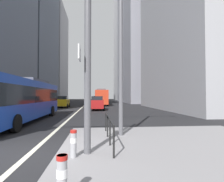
{
  "coord_description": "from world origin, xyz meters",
  "views": [
    {
      "loc": [
        2.25,
        -6.3,
        2.01
      ],
      "look_at": [
        5.99,
        33.07,
        3.07
      ],
      "focal_mm": 28.23,
      "sensor_mm": 36.0,
      "label": 1
    }
  ],
  "objects_px": {
    "car_receding_near": "(96,99)",
    "bollard_left": "(62,176)",
    "car_receding_far": "(97,103)",
    "street_lamp_post": "(121,27)",
    "car_oncoming_far": "(63,102)",
    "city_bus_blue_oncoming": "(23,98)",
    "bollard_right": "(73,142)",
    "car_oncoming_mid": "(60,101)",
    "traffic_signal_gantry": "(33,31)",
    "city_bus_red_receding": "(101,96)"
  },
  "relations": [
    {
      "from": "car_receding_near",
      "to": "bollard_left",
      "type": "xyz_separation_m",
      "value": [
        -0.84,
        -56.74,
        -0.38
      ]
    },
    {
      "from": "car_receding_far",
      "to": "street_lamp_post",
      "type": "relative_size",
      "value": 0.53
    },
    {
      "from": "bollard_left",
      "to": "street_lamp_post",
      "type": "bearing_deg",
      "value": 70.74
    },
    {
      "from": "car_oncoming_far",
      "to": "city_bus_blue_oncoming",
      "type": "bearing_deg",
      "value": -90.0
    },
    {
      "from": "street_lamp_post",
      "to": "bollard_right",
      "type": "relative_size",
      "value": 9.78
    },
    {
      "from": "city_bus_blue_oncoming",
      "to": "car_receding_far",
      "type": "relative_size",
      "value": 2.84
    },
    {
      "from": "car_receding_far",
      "to": "city_bus_blue_oncoming",
      "type": "bearing_deg",
      "value": -118.35
    },
    {
      "from": "car_receding_far",
      "to": "bollard_right",
      "type": "distance_m",
      "value": 19.28
    },
    {
      "from": "car_oncoming_mid",
      "to": "bollard_right",
      "type": "distance_m",
      "value": 32.8
    },
    {
      "from": "car_oncoming_mid",
      "to": "car_oncoming_far",
      "type": "bearing_deg",
      "value": -75.82
    },
    {
      "from": "traffic_signal_gantry",
      "to": "bollard_left",
      "type": "relative_size",
      "value": 7.28
    },
    {
      "from": "car_oncoming_mid",
      "to": "car_receding_near",
      "type": "distance_m",
      "value": 23.56
    },
    {
      "from": "city_bus_blue_oncoming",
      "to": "car_oncoming_mid",
      "type": "xyz_separation_m",
      "value": [
        -1.75,
        23.58,
        -0.85
      ]
    },
    {
      "from": "city_bus_red_receding",
      "to": "traffic_signal_gantry",
      "type": "relative_size",
      "value": 1.93
    },
    {
      "from": "bollard_left",
      "to": "city_bus_red_receding",
      "type": "bearing_deg",
      "value": 87.13
    },
    {
      "from": "traffic_signal_gantry",
      "to": "bollard_right",
      "type": "relative_size",
      "value": 7.33
    },
    {
      "from": "car_receding_near",
      "to": "car_receding_far",
      "type": "xyz_separation_m",
      "value": [
        0.03,
        -35.21,
        0.0
      ]
    },
    {
      "from": "car_receding_far",
      "to": "car_oncoming_far",
      "type": "distance_m",
      "value": 8.28
    },
    {
      "from": "city_bus_blue_oncoming",
      "to": "car_oncoming_mid",
      "type": "bearing_deg",
      "value": 94.25
    },
    {
      "from": "car_oncoming_mid",
      "to": "street_lamp_post",
      "type": "xyz_separation_m",
      "value": [
        8.44,
        -29.31,
        4.29
      ]
    },
    {
      "from": "traffic_signal_gantry",
      "to": "bollard_left",
      "type": "xyz_separation_m",
      "value": [
        1.4,
        -2.59,
        -3.46
      ]
    },
    {
      "from": "city_bus_red_receding",
      "to": "city_bus_blue_oncoming",
      "type": "bearing_deg",
      "value": -105.35
    },
    {
      "from": "car_oncoming_mid",
      "to": "traffic_signal_gantry",
      "type": "relative_size",
      "value": 0.71
    },
    {
      "from": "bollard_left",
      "to": "city_bus_blue_oncoming",
      "type": "bearing_deg",
      "value": 114.39
    },
    {
      "from": "city_bus_red_receding",
      "to": "car_receding_near",
      "type": "bearing_deg",
      "value": 92.45
    },
    {
      "from": "city_bus_blue_oncoming",
      "to": "bollard_right",
      "type": "height_order",
      "value": "city_bus_blue_oncoming"
    },
    {
      "from": "city_bus_red_receding",
      "to": "car_receding_far",
      "type": "xyz_separation_m",
      "value": [
        -0.9,
        -13.6,
        -0.85
      ]
    },
    {
      "from": "traffic_signal_gantry",
      "to": "bollard_left",
      "type": "distance_m",
      "value": 4.54
    },
    {
      "from": "city_bus_red_receding",
      "to": "car_oncoming_mid",
      "type": "height_order",
      "value": "city_bus_red_receding"
    },
    {
      "from": "car_receding_near",
      "to": "car_oncoming_far",
      "type": "relative_size",
      "value": 0.99
    },
    {
      "from": "car_oncoming_far",
      "to": "traffic_signal_gantry",
      "type": "relative_size",
      "value": 0.7
    },
    {
      "from": "street_lamp_post",
      "to": "city_bus_blue_oncoming",
      "type": "bearing_deg",
      "value": 139.39
    },
    {
      "from": "car_receding_far",
      "to": "car_oncoming_far",
      "type": "xyz_separation_m",
      "value": [
        -5.78,
        5.94,
        -0.0
      ]
    },
    {
      "from": "city_bus_red_receding",
      "to": "car_oncoming_far",
      "type": "relative_size",
      "value": 2.77
    },
    {
      "from": "car_receding_near",
      "to": "city_bus_red_receding",
      "type": "bearing_deg",
      "value": -87.55
    },
    {
      "from": "car_oncoming_far",
      "to": "bollard_left",
      "type": "xyz_separation_m",
      "value": [
        4.91,
        -27.47,
        -0.38
      ]
    },
    {
      "from": "car_receding_far",
      "to": "bollard_left",
      "type": "xyz_separation_m",
      "value": [
        -0.86,
        -21.53,
        -0.38
      ]
    },
    {
      "from": "bollard_right",
      "to": "car_oncoming_mid",
      "type": "bearing_deg",
      "value": 101.58
    },
    {
      "from": "car_oncoming_mid",
      "to": "city_bus_blue_oncoming",
      "type": "bearing_deg",
      "value": -85.75
    },
    {
      "from": "city_bus_blue_oncoming",
      "to": "car_receding_far",
      "type": "height_order",
      "value": "city_bus_blue_oncoming"
    },
    {
      "from": "car_receding_near",
      "to": "car_receding_far",
      "type": "height_order",
      "value": "same"
    },
    {
      "from": "city_bus_blue_oncoming",
      "to": "car_oncoming_far",
      "type": "distance_m",
      "value": 16.66
    },
    {
      "from": "car_receding_far",
      "to": "car_oncoming_far",
      "type": "bearing_deg",
      "value": 134.19
    },
    {
      "from": "city_bus_blue_oncoming",
      "to": "car_receding_near",
      "type": "relative_size",
      "value": 2.94
    },
    {
      "from": "bollard_right",
      "to": "car_oncoming_far",
      "type": "bearing_deg",
      "value": 100.86
    },
    {
      "from": "city_bus_blue_oncoming",
      "to": "bollard_left",
      "type": "relative_size",
      "value": 14.69
    },
    {
      "from": "street_lamp_post",
      "to": "traffic_signal_gantry",
      "type": "bearing_deg",
      "value": -141.73
    },
    {
      "from": "car_oncoming_mid",
      "to": "bollard_right",
      "type": "xyz_separation_m",
      "value": [
        6.58,
        -32.13,
        -0.38
      ]
    },
    {
      "from": "car_oncoming_far",
      "to": "bollard_left",
      "type": "bearing_deg",
      "value": -79.87
    },
    {
      "from": "car_receding_near",
      "to": "car_oncoming_far",
      "type": "height_order",
      "value": "same"
    }
  ]
}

